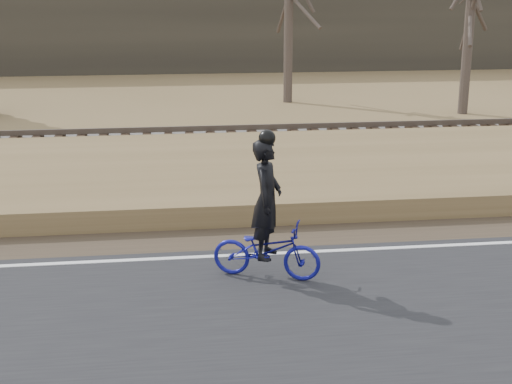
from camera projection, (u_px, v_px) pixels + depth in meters
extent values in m
plane|color=olive|center=(28.00, 273.00, 11.68)|extent=(120.00, 120.00, 0.00)
cube|color=silver|center=(30.00, 265.00, 11.85)|extent=(120.00, 0.12, 0.01)
cube|color=#473A2B|center=(39.00, 247.00, 12.82)|extent=(120.00, 1.60, 0.04)
cube|color=olive|center=(61.00, 191.00, 15.62)|extent=(120.00, 5.00, 0.44)
cube|color=slate|center=(80.00, 152.00, 19.24)|extent=(120.00, 3.00, 0.45)
cube|color=black|center=(79.00, 142.00, 19.16)|extent=(120.00, 2.40, 0.14)
cube|color=brown|center=(75.00, 142.00, 18.44)|extent=(120.00, 0.07, 0.15)
cube|color=brown|center=(81.00, 131.00, 19.81)|extent=(120.00, 0.07, 0.15)
cube|color=#383328|center=(119.00, 16.00, 39.46)|extent=(120.00, 4.00, 6.00)
imported|color=navy|center=(267.00, 250.00, 11.25)|extent=(1.83, 1.17, 0.91)
imported|color=black|center=(267.00, 199.00, 11.01)|extent=(0.66, 0.80, 1.89)
sphere|color=black|center=(267.00, 138.00, 10.75)|extent=(0.26, 0.26, 0.26)
cylinder|color=#463B33|center=(469.00, 25.00, 25.69)|extent=(0.36, 0.36, 6.45)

